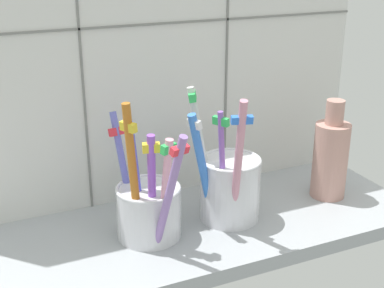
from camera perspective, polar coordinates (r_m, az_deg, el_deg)
counter_slab at (r=73.54cm, az=-0.15°, el=-9.33°), size 64.00×22.00×2.00cm
tile_wall_back at (r=76.17cm, az=-3.90°, el=9.12°), size 64.00×2.20×45.00cm
toothbrush_cup_left at (r=68.38cm, az=-4.52°, el=-6.68°), size 8.33×15.29×18.96cm
toothbrush_cup_right at (r=72.44cm, az=4.04°, el=-4.47°), size 11.09×11.01×18.96cm
ceramic_vase at (r=81.18cm, az=14.47°, el=-1.33°), size 5.09×5.09×14.82cm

